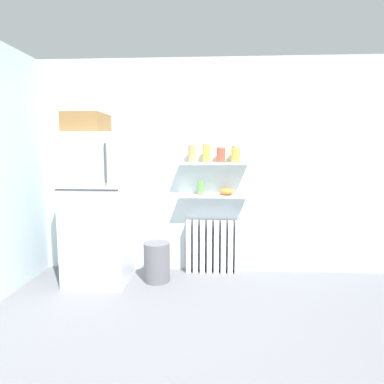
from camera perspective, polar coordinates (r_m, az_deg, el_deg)
The scene contains 13 objects.
ground_plane at distance 2.94m, azimuth 5.01°, elevation -23.76°, with size 7.04×7.04×0.00m, color slate.
back_wall at distance 4.07m, azimuth 4.58°, elevation 4.28°, with size 7.04×0.10×2.60m, color silver.
refrigerator at distance 3.93m, azimuth -15.96°, elevation -1.97°, with size 0.68×0.75×1.92m.
radiator at distance 4.11m, azimuth 3.65°, elevation -9.49°, with size 0.66×0.12×0.65m.
wall_shelf_lower at distance 3.95m, azimuth 3.73°, elevation -0.68°, with size 0.83×0.22×0.03m, color white.
wall_shelf_upper at distance 3.91m, azimuth 3.78°, elevation 5.00°, with size 0.83×0.22×0.03m, color white.
storage_jar_0 at distance 3.91m, azimuth -0.02°, elevation 6.72°, with size 0.09×0.09×0.21m.
storage_jar_1 at distance 3.91m, azimuth 2.52°, elevation 6.78°, with size 0.09×0.09×0.22m.
storage_jar_2 at distance 3.91m, azimuth 5.07°, elevation 6.50°, with size 0.10×0.10×0.18m.
storage_jar_3 at distance 3.92m, azimuth 7.61°, elevation 6.52°, with size 0.11×0.11×0.19m.
vase at distance 3.93m, azimuth 1.51°, elevation 0.72°, with size 0.08×0.08×0.17m, color #66A84C.
shelf_bowl at distance 3.94m, azimuth 6.03°, elevation 0.07°, with size 0.18×0.18×0.08m, color orange.
trash_bin at distance 3.91m, azimuth -6.12°, elevation -11.98°, with size 0.30×0.30×0.45m, color slate.
Camera 1 is at (-0.09, -2.02, 1.52)m, focal length 30.68 mm.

